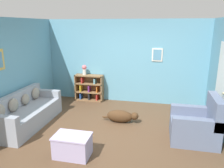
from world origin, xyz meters
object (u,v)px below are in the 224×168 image
coffee_table (72,145)px  bookshelf (89,88)px  couch (26,113)px  recliner_chair (197,125)px  dog (121,116)px  vase (84,69)px

coffee_table → bookshelf: bearing=102.6°
couch → recliner_chair: size_ratio=2.04×
recliner_chair → dog: 1.83m
recliner_chair → coffee_table: bearing=-154.0°
dog → recliner_chair: bearing=-16.7°
vase → recliner_chair: bearing=-31.6°
couch → vase: bearing=69.9°
coffee_table → couch: bearing=148.2°
recliner_chair → dog: recliner_chair is taller
dog → bookshelf: bearing=132.0°
couch → vase: size_ratio=6.28×
couch → vase: vase is taller
recliner_chair → dog: bearing=163.3°
couch → bookshelf: (0.93, 2.15, 0.11)m
bookshelf → couch: bearing=-113.4°
couch → dog: couch is taller
bookshelf → vase: bearing=-171.8°
recliner_chair → couch: bearing=-178.0°
dog → vase: (-1.49, 1.46, 0.87)m
coffee_table → dog: bearing=69.5°
bookshelf → coffee_table: 3.25m
recliner_chair → vase: size_ratio=3.08×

